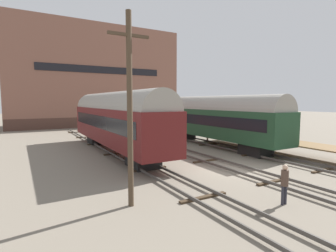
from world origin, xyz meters
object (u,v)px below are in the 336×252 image
(utility_pole, at_px, (130,107))
(person_worker, at_px, (285,181))
(train_car_green, at_px, (214,117))
(train_car_maroon, at_px, (115,118))
(bench, at_px, (288,135))

(utility_pole, bearing_deg, person_worker, -28.68)
(train_car_green, height_order, person_worker, train_car_green)
(train_car_maroon, relative_size, bench, 13.02)
(bench, height_order, utility_pole, utility_pole)
(bench, bearing_deg, person_worker, -144.68)
(train_car_maroon, height_order, person_worker, train_car_maroon)
(bench, xyz_separation_m, utility_pole, (-16.10, -3.97, 2.69))
(bench, xyz_separation_m, person_worker, (-10.17, -7.21, -0.52))
(train_car_green, relative_size, person_worker, 9.47)
(train_car_green, xyz_separation_m, bench, (2.87, -6.46, -1.30))
(person_worker, bearing_deg, utility_pole, 151.32)
(train_car_maroon, xyz_separation_m, person_worker, (2.65, -15.16, -1.97))
(train_car_green, bearing_deg, bench, -66.07)
(train_car_green, bearing_deg, train_car_maroon, 171.53)
(train_car_green, xyz_separation_m, person_worker, (-7.31, -13.67, -1.82))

